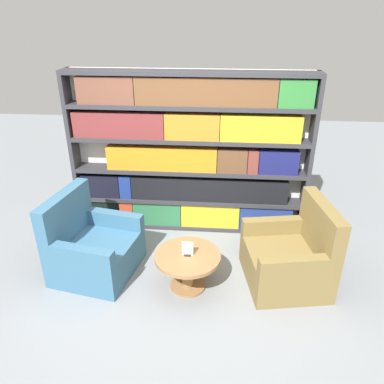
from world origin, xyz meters
TOP-DOWN VIEW (x-y plane):
  - ground_plane at (0.00, 0.00)m, footprint 14.00×14.00m
  - bookshelf at (0.01, 1.47)m, footprint 3.02×0.30m
  - armchair_left at (-1.00, 0.41)m, footprint 0.96×1.00m
  - armchair_right at (1.19, 0.41)m, footprint 0.95×0.99m
  - coffee_table at (0.09, 0.20)m, footprint 0.69×0.69m
  - table_sign at (0.09, 0.20)m, footprint 0.12×0.06m

SIDE VIEW (x-z plane):
  - ground_plane at x=0.00m, z-range 0.00..0.00m
  - coffee_table at x=0.09m, z-range 0.09..0.51m
  - armchair_left at x=-1.00m, z-range -0.17..0.77m
  - armchair_right at x=1.19m, z-range -0.17..0.77m
  - table_sign at x=0.09m, z-range 0.40..0.56m
  - bookshelf at x=0.01m, z-range -0.01..2.06m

